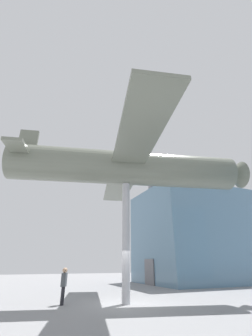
{
  "coord_description": "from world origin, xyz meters",
  "views": [
    {
      "loc": [
        11.94,
        -4.97,
        1.85
      ],
      "look_at": [
        0.0,
        0.0,
        7.39
      ],
      "focal_mm": 24.0,
      "sensor_mm": 36.0,
      "label": 1
    }
  ],
  "objects": [
    {
      "name": "suspended_airplane",
      "position": [
        0.05,
        0.21,
        7.4
      ],
      "size": [
        15.33,
        15.0,
        3.21
      ],
      "rotation": [
        0.0,
        0.0,
        -0.24
      ],
      "color": "slate",
      "rests_on": "support_pylon_central"
    },
    {
      "name": "glass_pavilion_left",
      "position": [
        -9.24,
        12.41,
        4.73
      ],
      "size": [
        9.06,
        12.22,
        10.03
      ],
      "color": "#60849E",
      "rests_on": "ground_plane"
    },
    {
      "name": "support_pylon_central",
      "position": [
        0.0,
        0.0,
        3.17
      ],
      "size": [
        0.43,
        0.43,
        6.33
      ],
      "color": "#B7B7BC",
      "rests_on": "ground_plane"
    },
    {
      "name": "ground_plane",
      "position": [
        0.0,
        0.0,
        0.0
      ],
      "size": [
        80.0,
        80.0,
        0.0
      ],
      "primitive_type": "plane",
      "color": "gray"
    },
    {
      "name": "visitor_person",
      "position": [
        -0.98,
        -3.0,
        0.96
      ],
      "size": [
        0.45,
        0.35,
        1.68
      ],
      "rotation": [
        0.0,
        0.0,
        2.77
      ],
      "color": "#232328",
      "rests_on": "ground_plane"
    }
  ]
}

